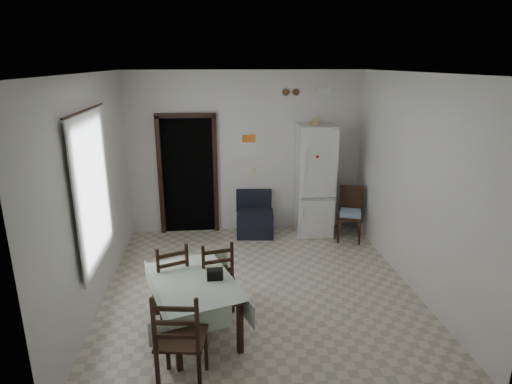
{
  "coord_description": "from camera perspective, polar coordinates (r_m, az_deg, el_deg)",
  "views": [
    {
      "loc": [
        -0.59,
        -5.29,
        3.03
      ],
      "look_at": [
        0.0,
        0.5,
        1.25
      ],
      "focal_mm": 30.0,
      "sensor_mm": 36.0,
      "label": 1
    }
  ],
  "objects": [
    {
      "name": "ground",
      "position": [
        6.12,
        0.49,
        -12.65
      ],
      "size": [
        4.5,
        4.5,
        0.0
      ],
      "primitive_type": "plane",
      "color": "#BDB59B",
      "rests_on": "ground"
    },
    {
      "name": "calendar",
      "position": [
        7.68,
        -0.96,
        6.43
      ],
      "size": [
        0.28,
        0.02,
        0.4
      ],
      "primitive_type": "cube",
      "color": "white",
      "rests_on": "ground"
    },
    {
      "name": "dining_chair_far_right",
      "position": [
        5.49,
        -5.48,
        -10.8
      ],
      "size": [
        0.49,
        0.49,
        0.96
      ],
      "primitive_type": null,
      "rotation": [
        0.0,
        0.0,
        3.36
      ],
      "color": "black",
      "rests_on": "ground"
    },
    {
      "name": "wall_front",
      "position": [
        3.48,
        4.71,
        -10.08
      ],
      "size": [
        4.2,
        0.02,
        2.9
      ],
      "primitive_type": null,
      "color": "silver",
      "rests_on": "ground"
    },
    {
      "name": "curtain_rod",
      "position": [
        5.31,
        -21.86,
        10.09
      ],
      "size": [
        0.02,
        1.6,
        0.02
      ],
      "primitive_type": "cylinder",
      "rotation": [
        1.57,
        0.0,
        0.0
      ],
      "color": "black",
      "rests_on": "ground"
    },
    {
      "name": "ceiling",
      "position": [
        5.32,
        0.57,
        15.61
      ],
      "size": [
        4.2,
        4.5,
        0.02
      ],
      "primitive_type": null,
      "color": "white",
      "rests_on": "ground"
    },
    {
      "name": "light_switch",
      "position": [
        7.81,
        -0.21,
        2.69
      ],
      "size": [
        0.08,
        0.02,
        0.12
      ],
      "primitive_type": "cube",
      "color": "beige",
      "rests_on": "ground"
    },
    {
      "name": "dining_table",
      "position": [
        5.13,
        -8.15,
        -14.88
      ],
      "size": [
        1.21,
        1.5,
        0.67
      ],
      "primitive_type": null,
      "rotation": [
        0.0,
        0.0,
        0.32
      ],
      "color": "#B3C7AA",
      "rests_on": "ground"
    },
    {
      "name": "navy_seat",
      "position": [
        7.72,
        -0.12,
        -2.98
      ],
      "size": [
        0.71,
        0.69,
        0.78
      ],
      "primitive_type": null,
      "rotation": [
        0.0,
        0.0,
        -0.1
      ],
      "color": "black",
      "rests_on": "ground"
    },
    {
      "name": "wall_right",
      "position": [
        6.14,
        20.4,
        1.01
      ],
      "size": [
        0.02,
        4.5,
        2.9
      ],
      "primitive_type": null,
      "color": "silver",
      "rests_on": "ground"
    },
    {
      "name": "wall_left",
      "position": [
        5.72,
        -20.87,
        -0.17
      ],
      "size": [
        0.02,
        4.5,
        2.9
      ],
      "primitive_type": null,
      "color": "silver",
      "rests_on": "ground"
    },
    {
      "name": "vent_left",
      "position": [
        7.65,
        3.99,
        13.14
      ],
      "size": [
        0.12,
        0.03,
        0.12
      ],
      "primitive_type": "cylinder",
      "rotation": [
        1.57,
        0.0,
        0.0
      ],
      "color": "#543521",
      "rests_on": "ground"
    },
    {
      "name": "wall_back",
      "position": [
        7.73,
        -1.33,
        5.2
      ],
      "size": [
        4.2,
        0.02,
        2.9
      ],
      "primitive_type": null,
      "color": "silver",
      "rests_on": "ground"
    },
    {
      "name": "fridge",
      "position": [
        7.71,
        7.79,
        1.54
      ],
      "size": [
        0.67,
        0.67,
        1.99
      ],
      "primitive_type": null,
      "rotation": [
        0.0,
        0.0,
        -0.03
      ],
      "color": "silver",
      "rests_on": "ground"
    },
    {
      "name": "calendar_image",
      "position": [
        7.66,
        -0.96,
        7.16
      ],
      "size": [
        0.24,
        0.01,
        0.14
      ],
      "primitive_type": "cube",
      "color": "orange",
      "rests_on": "ground"
    },
    {
      "name": "emergency_light",
      "position": [
        7.76,
        8.9,
        13.26
      ],
      "size": [
        0.25,
        0.07,
        0.09
      ],
      "primitive_type": "cube",
      "color": "white",
      "rests_on": "ground"
    },
    {
      "name": "dining_chair_far_left",
      "position": [
        5.49,
        -11.43,
        -11.07
      ],
      "size": [
        0.53,
        0.53,
        0.95
      ],
      "primitive_type": null,
      "rotation": [
        0.0,
        0.0,
        3.52
      ],
      "color": "black",
      "rests_on": "ground"
    },
    {
      "name": "corner_chair",
      "position": [
        7.63,
        12.46,
        -2.95
      ],
      "size": [
        0.52,
        0.52,
        0.95
      ],
      "primitive_type": null,
      "rotation": [
        0.0,
        0.0,
        -0.33
      ],
      "color": "black",
      "rests_on": "ground"
    },
    {
      "name": "dining_chair_near_head",
      "position": [
        4.34,
        -9.92,
        -18.46
      ],
      "size": [
        0.51,
        0.51,
        1.06
      ],
      "primitive_type": null,
      "rotation": [
        0.0,
        0.0,
        3.0
      ],
      "color": "black",
      "rests_on": "ground"
    },
    {
      "name": "tan_cone",
      "position": [
        7.52,
        7.83,
        9.54
      ],
      "size": [
        0.22,
        0.22,
        0.17
      ],
      "primitive_type": "cone",
      "rotation": [
        0.0,
        0.0,
        -0.08
      ],
      "color": "tan",
      "rests_on": "fridge"
    },
    {
      "name": "black_bag",
      "position": [
        4.93,
        -5.5,
        -10.86
      ],
      "size": [
        0.18,
        0.11,
        0.12
      ],
      "primitive_type": "cube",
      "rotation": [
        0.0,
        0.0,
        0.03
      ],
      "color": "black",
      "rests_on": "dining_table"
    },
    {
      "name": "window_recess",
      "position": [
        5.52,
        -21.98,
        0.2
      ],
      "size": [
        0.1,
        1.2,
        1.6
      ],
      "primitive_type": "cube",
      "color": "silver",
      "rests_on": "ground"
    },
    {
      "name": "vent_right",
      "position": [
        7.68,
        5.35,
        13.13
      ],
      "size": [
        0.12,
        0.03,
        0.12
      ],
      "primitive_type": "cylinder",
      "rotation": [
        1.57,
        0.0,
        0.0
      ],
      "color": "#543521",
      "rests_on": "ground"
    },
    {
      "name": "doorway",
      "position": [
        8.0,
        -8.95,
        2.54
      ],
      "size": [
        1.06,
        0.52,
        2.22
      ],
      "color": "black",
      "rests_on": "ground"
    },
    {
      "name": "curtain",
      "position": [
        5.49,
        -20.88,
        0.23
      ],
      "size": [
        0.02,
        1.45,
        1.85
      ],
      "primitive_type": "cube",
      "color": "silver",
      "rests_on": "ground"
    }
  ]
}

